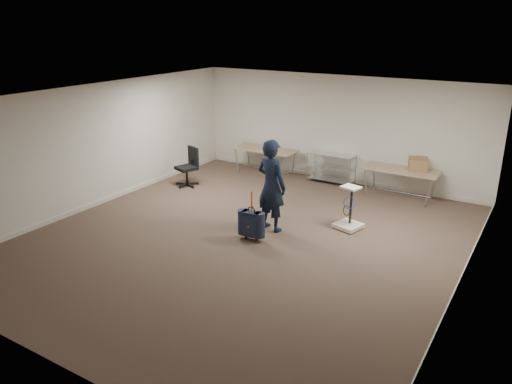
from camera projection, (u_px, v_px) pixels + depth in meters
The scene contains 10 objects.
ground at pixel (246, 238), 9.97m from camera, with size 9.00×9.00×0.00m, color #46352A.
room_shell at pixel (280, 214), 11.07m from camera, with size 8.00×9.00×9.00m.
folding_table_left at pixel (265, 151), 13.87m from camera, with size 1.80×0.75×0.73m.
folding_table_right at pixel (401, 171), 11.99m from camera, with size 1.80×0.75×0.73m.
wire_shelf at pixel (331, 167), 13.21m from camera, with size 1.22×0.47×0.80m.
person at pixel (271, 185), 10.10m from camera, with size 0.70×0.46×1.91m, color black.
suitcase at pixel (251, 224), 9.79m from camera, with size 0.38×0.24×1.01m.
office_chair at pixel (188, 174), 13.03m from camera, with size 0.61×0.62×1.01m.
equipment_cart at pixel (349, 217), 10.37m from camera, with size 0.61×0.61×0.92m.
cardboard_box at pixel (418, 164), 11.81m from camera, with size 0.43×0.32×0.32m, color #A46B4C.
Camera 1 is at (4.93, -7.66, 4.16)m, focal length 35.00 mm.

